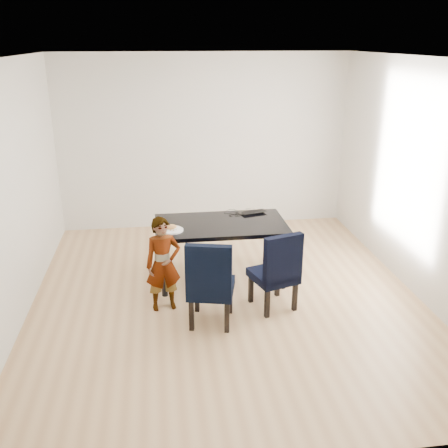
{
  "coord_description": "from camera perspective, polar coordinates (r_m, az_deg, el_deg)",
  "views": [
    {
      "loc": [
        -0.74,
        -5.19,
        2.89
      ],
      "look_at": [
        0.0,
        0.2,
        0.85
      ],
      "focal_mm": 40.0,
      "sensor_mm": 36.0,
      "label": 1
    }
  ],
  "objects": [
    {
      "name": "wall_left",
      "position": [
        5.62,
        -23.16,
        2.97
      ],
      "size": [
        0.01,
        5.0,
        2.7
      ],
      "primitive_type": "cube",
      "color": "white",
      "rests_on": "ground"
    },
    {
      "name": "wall_back",
      "position": [
        7.88,
        -2.3,
        9.27
      ],
      "size": [
        4.5,
        0.01,
        2.7
      ],
      "primitive_type": "cube",
      "color": "silver",
      "rests_on": "ground"
    },
    {
      "name": "child",
      "position": [
        5.56,
        -6.96,
        -4.59
      ],
      "size": [
        0.43,
        0.32,
        1.08
      ],
      "primitive_type": "imported",
      "rotation": [
        0.0,
        0.0,
        0.17
      ],
      "color": "orange",
      "rests_on": "floor"
    },
    {
      "name": "plate",
      "position": [
        5.91,
        -6.04,
        -0.7
      ],
      "size": [
        0.33,
        0.33,
        0.02
      ],
      "primitive_type": "cylinder",
      "rotation": [
        0.0,
        0.0,
        -0.17
      ],
      "color": "white",
      "rests_on": "dining_table"
    },
    {
      "name": "sandwich",
      "position": [
        5.9,
        -6.19,
        -0.32
      ],
      "size": [
        0.17,
        0.13,
        0.06
      ],
      "primitive_type": "ellipsoid",
      "rotation": [
        0.0,
        0.0,
        0.42
      ],
      "color": "#C98A47",
      "rests_on": "plate"
    },
    {
      "name": "dining_table",
      "position": [
        6.26,
        -0.37,
        -3.12
      ],
      "size": [
        1.6,
        0.9,
        0.75
      ],
      "primitive_type": "cube",
      "color": "black",
      "rests_on": "floor"
    },
    {
      "name": "laptop",
      "position": [
        6.51,
        3.24,
        1.46
      ],
      "size": [
        0.37,
        0.29,
        0.03
      ],
      "primitive_type": "imported",
      "rotation": [
        0.0,
        0.0,
        3.4
      ],
      "color": "black",
      "rests_on": "dining_table"
    },
    {
      "name": "cable_tangle",
      "position": [
        6.4,
        1.22,
        1.06
      ],
      "size": [
        0.15,
        0.15,
        0.01
      ],
      "primitive_type": "torus",
      "rotation": [
        0.0,
        0.0,
        0.02
      ],
      "color": "black",
      "rests_on": "dining_table"
    },
    {
      "name": "ceiling",
      "position": [
        5.24,
        0.31,
        18.55
      ],
      "size": [
        4.5,
        5.0,
        0.01
      ],
      "primitive_type": "cube",
      "color": "white",
      "rests_on": "wall_back"
    },
    {
      "name": "chair_right",
      "position": [
        5.61,
        5.66,
        -5.12
      ],
      "size": [
        0.57,
        0.58,
        0.94
      ],
      "primitive_type": "cube",
      "rotation": [
        0.0,
        0.0,
        0.31
      ],
      "color": "black",
      "rests_on": "floor"
    },
    {
      "name": "wall_front",
      "position": [
        3.18,
        6.7,
        -8.53
      ],
      "size": [
        4.5,
        0.01,
        2.7
      ],
      "primitive_type": "cube",
      "color": "white",
      "rests_on": "ground"
    },
    {
      "name": "chair_left",
      "position": [
        5.28,
        -1.47,
        -6.5
      ],
      "size": [
        0.57,
        0.58,
        0.98
      ],
      "primitive_type": "cube",
      "rotation": [
        0.0,
        0.0,
        -0.23
      ],
      "color": "black",
      "rests_on": "floor"
    },
    {
      "name": "floor",
      "position": [
        5.98,
        0.26,
        -8.36
      ],
      "size": [
        4.5,
        5.0,
        0.01
      ],
      "primitive_type": "cube",
      "color": "tan",
      "rests_on": "ground"
    },
    {
      "name": "wall_right",
      "position": [
        6.18,
        21.53,
        4.69
      ],
      "size": [
        0.01,
        5.0,
        2.7
      ],
      "primitive_type": "cube",
      "color": "silver",
      "rests_on": "ground"
    }
  ]
}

